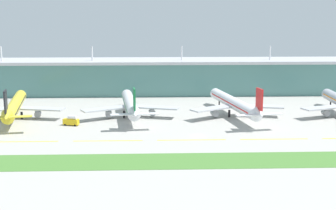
{
  "coord_description": "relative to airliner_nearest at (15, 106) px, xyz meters",
  "views": [
    {
      "loc": [
        -19.27,
        -186.68,
        50.29
      ],
      "look_at": [
        -11.17,
        32.43,
        7.0
      ],
      "focal_mm": 49.11,
      "sensor_mm": 36.0,
      "label": 1
    }
  ],
  "objects": [
    {
      "name": "taxiway_stripe_west",
      "position": [
        15.06,
        -41.86,
        -6.43
      ],
      "size": [
        28.0,
        0.7,
        0.04
      ],
      "primitive_type": "cube",
      "color": "yellow",
      "rests_on": "ground"
    },
    {
      "name": "taxiway_stripe_centre",
      "position": [
        83.06,
        -41.86,
        -6.43
      ],
      "size": [
        28.0,
        0.7,
        0.04
      ],
      "primitive_type": "cube",
      "color": "yellow",
      "rests_on": "ground"
    },
    {
      "name": "terminal_building",
      "position": [
        86.06,
        71.69,
        4.73
      ],
      "size": [
        288.0,
        34.0,
        30.96
      ],
      "color": "slate",
      "rests_on": "ground"
    },
    {
      "name": "grass_verge",
      "position": [
        86.06,
        -69.09,
        -6.4
      ],
      "size": [
        300.0,
        18.0,
        0.1
      ],
      "primitive_type": "cube",
      "color": "#477A33",
      "rests_on": "ground"
    },
    {
      "name": "taxiway_stripe_mid_east",
      "position": [
        117.06,
        -41.86,
        -6.43
      ],
      "size": [
        28.0,
        0.7,
        0.04
      ],
      "primitive_type": "cube",
      "color": "yellow",
      "rests_on": "ground"
    },
    {
      "name": "taxiway_stripe_mid_west",
      "position": [
        49.06,
        -41.86,
        -6.43
      ],
      "size": [
        28.0,
        0.7,
        0.04
      ],
      "primitive_type": "cube",
      "color": "yellow",
      "rests_on": "ground"
    },
    {
      "name": "airliner_near_middle",
      "position": [
        56.29,
        1.92,
        -0.01
      ],
      "size": [
        48.49,
        64.13,
        18.9
      ],
      "color": "silver",
      "rests_on": "ground"
    },
    {
      "name": "airliner_nearest",
      "position": [
        0.0,
        0.0,
        0.0
      ],
      "size": [
        48.07,
        68.54,
        18.9
      ],
      "color": "yellow",
      "rests_on": "ground"
    },
    {
      "name": "fuel_truck",
      "position": [
        29.87,
        -14.88,
        -4.19
      ],
      "size": [
        7.64,
        4.55,
        4.95
      ],
      "color": "gold",
      "rests_on": "ground"
    },
    {
      "name": "ground_plane",
      "position": [
        86.06,
        -35.6,
        -6.45
      ],
      "size": [
        600.0,
        600.0,
        0.0
      ],
      "primitive_type": "plane",
      "color": "#A8A59E"
    },
    {
      "name": "airliner_far_middle",
      "position": [
        108.44,
        1.9,
        0.0
      ],
      "size": [
        48.04,
        69.63,
        18.9
      ],
      "color": "white",
      "rests_on": "ground"
    }
  ]
}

